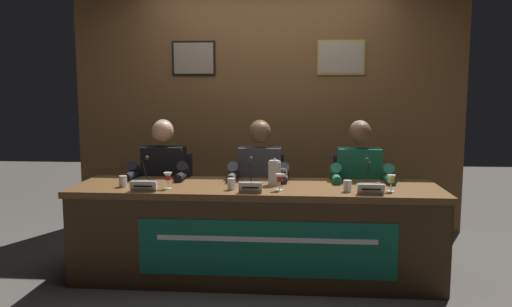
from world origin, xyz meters
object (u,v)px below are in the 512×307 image
Objects in this scene: nameplate_left at (144,186)px; microphone_center at (250,176)px; microphone_left at (144,175)px; water_cup_right at (347,187)px; chair_right at (356,209)px; juice_glass_center at (280,179)px; nameplate_right at (371,189)px; conference_table at (255,218)px; juice_glass_left at (168,177)px; microphone_right at (368,178)px; water_pitcher_central at (275,173)px; nameplate_center at (251,187)px; panelist_right at (360,182)px; chair_left at (168,205)px; panelist_center at (259,181)px; chair_center at (261,207)px; panelist_left at (162,179)px; water_cup_center at (231,185)px; juice_glass_right at (391,180)px; water_cup_left at (123,182)px.

nameplate_left is 0.91× the size of microphone_center.
microphone_left is 1.57m from water_cup_right.
juice_glass_center is at bearing -131.59° from chair_right.
conference_table is at bearing 168.36° from nameplate_right.
microphone_center is at bearing 15.60° from juice_glass_left.
microphone_right is (0.85, 0.10, 0.31)m from conference_table.
nameplate_right is at bearing -24.42° from water_pitcher_central.
microphone_left is at bearing 163.63° from nameplate_center.
nameplate_right is at bearing 0.44° from nameplate_left.
panelist_right is at bearing 73.84° from water_cup_right.
panelist_right is (1.69, -0.20, 0.28)m from chair_left.
panelist_right reaches higher than nameplate_right.
panelist_right is (0.84, 0.00, 0.00)m from panelist_center.
water_pitcher_central reaches higher than chair_center.
panelist_center reaches higher than chair_left.
panelist_left reaches higher than water_cup_center.
water_cup_right is at bearing -19.83° from panelist_left.
microphone_center is 1.74× the size of juice_glass_right.
microphone_right is (-0.15, 0.15, -0.01)m from juice_glass_right.
conference_table is 0.67m from chair_center.
nameplate_right reaches higher than conference_table.
juice_glass_right is (1.85, -0.72, 0.39)m from chair_left.
microphone_left is at bearing 39.30° from water_cup_left.
panelist_center reaches higher than conference_table.
chair_left is at bearing 134.54° from nameplate_center.
water_cup_left is 0.39× the size of microphone_right.
microphone_left is 1.86m from chair_right.
chair_right is (0.86, 0.84, -0.34)m from nameplate_center.
juice_glass_left reaches higher than nameplate_center.
nameplate_right is 0.88× the size of microphone_right.
chair_left is at bearing 132.43° from water_cup_center.
juice_glass_right is at bearing 5.47° from water_cup_right.
microphone_left is at bearing -176.28° from water_pitcher_central.
juice_glass_left is 0.84m from juice_glass_center.
water_cup_center is 1.01m from nameplate_right.
microphone_right is (1.03, 0.17, 0.04)m from water_cup_center.
water_cup_right is at bearing -1.86° from water_cup_left.
panelist_left is at bearing 160.17° from water_cup_right.
water_pitcher_central is at bearing 45.56° from conference_table.
microphone_left is 0.18× the size of panelist_right.
juice_glass_center is 0.81m from juice_glass_right.
panelist_left is 5.78× the size of water_pitcher_central.
nameplate_left is at bearing -86.48° from panelist_left.
chair_center is 0.83m from water_cup_center.
chair_right reaches higher than juice_glass_right.
juice_glass_left reaches higher than conference_table.
water_cup_center is at bearing 146.20° from nameplate_center.
water_cup_center is (-0.36, -0.00, -0.05)m from juice_glass_center.
panelist_center is at bearing 72.55° from water_cup_center.
nameplate_center is 0.14× the size of panelist_right.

